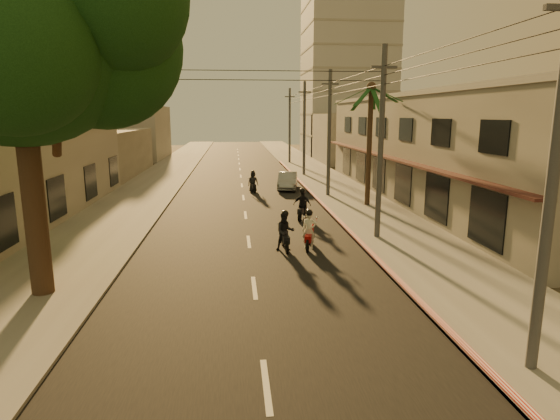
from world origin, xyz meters
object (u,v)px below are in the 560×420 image
(broadleaf_tree, at_px, (31,27))
(scooter_mid_b, at_px, (302,205))
(scooter_far_a, at_px, (253,182))
(parked_car, at_px, (288,181))
(palm_tree, at_px, (371,94))
(scooter_red, at_px, (309,231))
(scooter_mid_a, at_px, (285,232))

(broadleaf_tree, relative_size, scooter_mid_b, 6.59)
(scooter_far_a, xyz_separation_m, parked_car, (2.83, 1.27, -0.09))
(scooter_far_a, bearing_deg, broadleaf_tree, -119.70)
(palm_tree, height_order, scooter_red, palm_tree)
(scooter_far_a, bearing_deg, parked_car, 14.51)
(parked_car, bearing_deg, broadleaf_tree, -106.52)
(broadleaf_tree, relative_size, scooter_red, 6.70)
(scooter_mid_a, relative_size, scooter_mid_b, 1.00)
(scooter_red, height_order, scooter_mid_b, scooter_mid_b)
(broadleaf_tree, height_order, palm_tree, broadleaf_tree)
(broadleaf_tree, bearing_deg, scooter_red, 25.79)
(broadleaf_tree, distance_m, scooter_mid_a, 12.02)
(palm_tree, distance_m, scooter_mid_a, 13.11)
(broadleaf_tree, distance_m, parked_car, 25.06)
(scooter_far_a, height_order, parked_car, scooter_far_a)
(broadleaf_tree, bearing_deg, parked_car, 64.52)
(scooter_mid_a, bearing_deg, scooter_far_a, 90.94)
(scooter_red, bearing_deg, scooter_mid_a, -158.43)
(scooter_red, bearing_deg, parked_car, 101.84)
(scooter_mid_a, distance_m, scooter_mid_b, 6.20)
(palm_tree, bearing_deg, scooter_far_a, 138.47)
(scooter_red, xyz_separation_m, scooter_mid_b, (0.54, 5.86, 0.03))
(scooter_mid_b, xyz_separation_m, parked_car, (0.44, 11.16, -0.16))
(parked_car, bearing_deg, scooter_far_a, -146.96)
(broadleaf_tree, bearing_deg, scooter_mid_a, 28.04)
(scooter_far_a, bearing_deg, palm_tree, -51.11)
(broadleaf_tree, bearing_deg, scooter_mid_b, 46.53)
(scooter_far_a, bearing_deg, scooter_mid_a, -96.84)
(scooter_far_a, distance_m, parked_car, 3.10)
(palm_tree, relative_size, scooter_mid_b, 4.46)
(palm_tree, xyz_separation_m, scooter_mid_b, (-4.81, -3.52, -6.31))
(parked_car, bearing_deg, palm_tree, -51.29)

